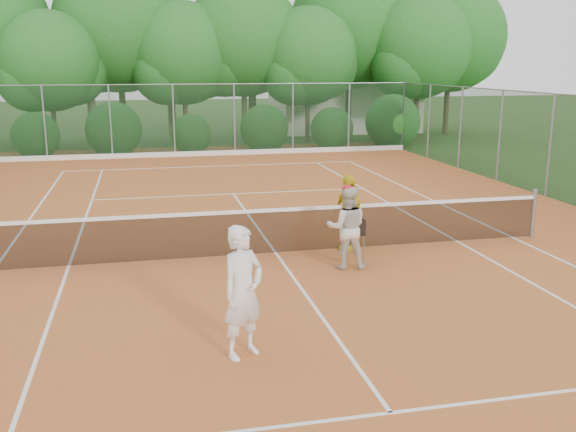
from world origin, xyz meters
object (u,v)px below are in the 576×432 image
Objects in this scene: player_white at (243,292)px; player_center_grp at (347,227)px; player_yellow at (348,212)px; ball_hopper at (353,227)px.

player_center_grp is (2.51, 3.35, -0.10)m from player_white.
player_center_grp is 1.26m from player_yellow.
player_yellow is (0.42, 1.19, -0.00)m from player_center_grp.
player_white is at bearing -126.89° from player_center_grp.
player_yellow is at bearing 70.80° from player_center_grp.
player_center_grp is 1.90× the size of ball_hopper.
player_white is 1.11× the size of player_center_grp.
player_white is 4.19m from player_center_grp.
player_white reaches higher than player_yellow.
player_center_grp is at bearing -131.53° from ball_hopper.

